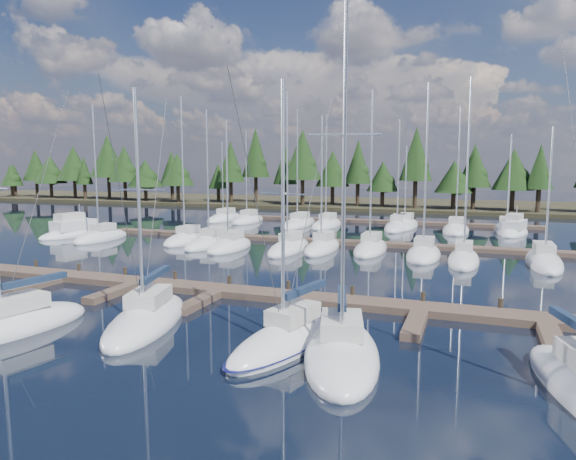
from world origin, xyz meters
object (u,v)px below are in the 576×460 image
at_px(motor_yacht_left, 74,232).
at_px(front_sailboat_4, 289,339).
at_px(front_sailboat_5, 341,352).
at_px(main_dock, 217,293).
at_px(front_sailboat_2, 11,326).
at_px(front_sailboat_3, 147,320).
at_px(motor_yacht_right, 514,231).

bearing_deg(motor_yacht_left, front_sailboat_4, -35.46).
bearing_deg(front_sailboat_5, main_dock, 142.47).
height_order(front_sailboat_2, front_sailboat_3, front_sailboat_2).
bearing_deg(motor_yacht_left, front_sailboat_5, -34.38).
bearing_deg(front_sailboat_3, main_dock, 84.34).
bearing_deg(motor_yacht_right, motor_yacht_left, -158.40).
bearing_deg(main_dock, front_sailboat_5, -37.53).
xyz_separation_m(front_sailboat_2, motor_yacht_right, (24.95, 45.84, 0.16)).
bearing_deg(front_sailboat_4, motor_yacht_right, 74.60).
bearing_deg(main_dock, motor_yacht_left, 146.78).
relative_size(main_dock, motor_yacht_right, 5.36).
bearing_deg(front_sailboat_4, front_sailboat_5, -17.21).
height_order(front_sailboat_4, motor_yacht_left, front_sailboat_4).
bearing_deg(motor_yacht_left, motor_yacht_right, 21.60).
relative_size(front_sailboat_3, motor_yacht_right, 1.49).
relative_size(main_dock, front_sailboat_5, 2.67).
distance_m(main_dock, front_sailboat_4, 9.62).
bearing_deg(main_dock, front_sailboat_3, -95.66).
height_order(front_sailboat_3, front_sailboat_4, front_sailboat_3).
xyz_separation_m(front_sailboat_5, motor_yacht_right, (9.26, 43.82, 0.14)).
height_order(main_dock, front_sailboat_2, front_sailboat_2).
height_order(front_sailboat_3, motor_yacht_left, front_sailboat_3).
bearing_deg(front_sailboat_2, motor_yacht_right, 61.44).
distance_m(main_dock, front_sailboat_5, 12.12).
xyz_separation_m(main_dock, motor_yacht_left, (-27.57, 18.05, 0.27)).
relative_size(front_sailboat_3, front_sailboat_4, 1.01).
bearing_deg(front_sailboat_2, front_sailboat_4, 12.15).
xyz_separation_m(main_dock, front_sailboat_5, (9.61, -7.38, 0.10)).
distance_m(front_sailboat_3, motor_yacht_left, 36.30).
bearing_deg(front_sailboat_5, motor_yacht_right, 78.07).
bearing_deg(front_sailboat_3, motor_yacht_right, 65.47).
distance_m(front_sailboat_3, front_sailboat_4, 7.64).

